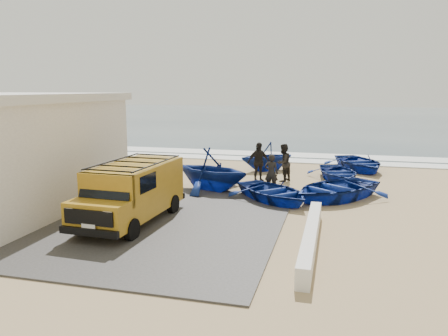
# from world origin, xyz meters

# --- Properties ---
(ground) EXTENTS (160.00, 160.00, 0.00)m
(ground) POSITION_xyz_m (0.00, 0.00, 0.00)
(ground) COLOR tan
(slab) EXTENTS (12.00, 10.00, 0.05)m
(slab) POSITION_xyz_m (-2.00, -2.00, 0.03)
(slab) COLOR #413E3B
(slab) RESTS_ON ground
(ocean) EXTENTS (180.00, 88.00, 0.01)m
(ocean) POSITION_xyz_m (0.00, 56.00, 0.00)
(ocean) COLOR #385166
(ocean) RESTS_ON ground
(surf_line) EXTENTS (180.00, 1.60, 0.06)m
(surf_line) POSITION_xyz_m (0.00, 12.00, 0.03)
(surf_line) COLOR white
(surf_line) RESTS_ON ground
(surf_wash) EXTENTS (180.00, 2.20, 0.04)m
(surf_wash) POSITION_xyz_m (0.00, 14.50, 0.02)
(surf_wash) COLOR white
(surf_wash) RESTS_ON ground
(parapet) EXTENTS (0.35, 6.00, 0.55)m
(parapet) POSITION_xyz_m (5.00, -3.00, 0.28)
(parapet) COLOR silver
(parapet) RESTS_ON ground
(van) EXTENTS (2.13, 4.90, 2.06)m
(van) POSITION_xyz_m (-0.99, -2.16, 1.11)
(van) COLOR #AE7E1A
(van) RESTS_ON ground
(boat_near_left) EXTENTS (4.62, 4.62, 0.79)m
(boat_near_left) POSITION_xyz_m (3.21, 1.78, 0.39)
(boat_near_left) COLOR navy
(boat_near_left) RESTS_ON ground
(boat_near_right) EXTENTS (5.17, 5.36, 0.91)m
(boat_near_right) POSITION_xyz_m (5.61, 2.80, 0.45)
(boat_near_right) COLOR navy
(boat_near_right) RESTS_ON ground
(boat_mid_left) EXTENTS (4.49, 4.19, 1.91)m
(boat_mid_left) POSITION_xyz_m (0.27, 3.03, 0.95)
(boat_mid_left) COLOR navy
(boat_mid_left) RESTS_ON ground
(boat_mid_right) EXTENTS (3.46, 4.17, 0.75)m
(boat_mid_right) POSITION_xyz_m (5.71, 6.74, 0.37)
(boat_mid_right) COLOR navy
(boat_mid_right) RESTS_ON ground
(boat_far_left) EXTENTS (4.00, 3.91, 1.60)m
(boat_far_left) POSITION_xyz_m (1.90, 8.39, 0.80)
(boat_far_left) COLOR navy
(boat_far_left) RESTS_ON ground
(boat_far_right) EXTENTS (4.39, 5.05, 0.88)m
(boat_far_right) POSITION_xyz_m (6.82, 9.76, 0.44)
(boat_far_right) COLOR navy
(boat_far_right) RESTS_ON ground
(fisherman_front) EXTENTS (0.63, 0.44, 1.67)m
(fisherman_front) POSITION_xyz_m (2.88, 3.44, 0.83)
(fisherman_front) COLOR black
(fisherman_front) RESTS_ON ground
(fisherman_middle) EXTENTS (1.02, 1.11, 1.85)m
(fisherman_middle) POSITION_xyz_m (3.11, 5.80, 0.92)
(fisherman_middle) COLOR black
(fisherman_middle) RESTS_ON ground
(fisherman_back) EXTENTS (1.19, 1.06, 1.94)m
(fisherman_back) POSITION_xyz_m (1.97, 5.34, 0.97)
(fisherman_back) COLOR black
(fisherman_back) RESTS_ON ground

